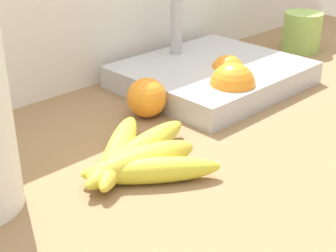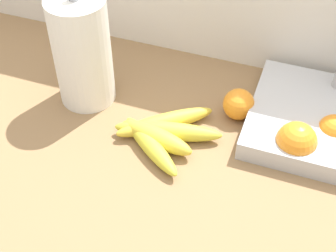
# 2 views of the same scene
# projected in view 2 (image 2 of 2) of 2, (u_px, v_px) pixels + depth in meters

# --- Properties ---
(wall_back) EXTENTS (2.25, 0.06, 1.30)m
(wall_back) POSITION_uv_depth(u_px,v_px,m) (229.00, 122.00, 1.35)
(wall_back) COLOR silver
(wall_back) RESTS_ON ground
(banana_bunch) EXTENTS (0.22, 0.22, 0.04)m
(banana_bunch) POSITION_uv_depth(u_px,v_px,m) (161.00, 133.00, 0.97)
(banana_bunch) COLOR yellow
(banana_bunch) RESTS_ON counter
(orange_center) EXTENTS (0.08, 0.08, 0.08)m
(orange_center) POSITION_uv_depth(u_px,v_px,m) (296.00, 142.00, 0.92)
(orange_center) COLOR orange
(orange_center) RESTS_ON counter
(orange_right) EXTENTS (0.07, 0.07, 0.07)m
(orange_right) POSITION_uv_depth(u_px,v_px,m) (239.00, 104.00, 1.01)
(orange_right) COLOR orange
(orange_right) RESTS_ON counter
(orange_back_left) EXTENTS (0.07, 0.07, 0.07)m
(orange_back_left) POSITION_uv_depth(u_px,v_px,m) (333.00, 130.00, 0.96)
(orange_back_left) COLOR orange
(orange_back_left) RESTS_ON counter
(paper_towel_roll) EXTENTS (0.12, 0.12, 0.27)m
(paper_towel_roll) POSITION_uv_depth(u_px,v_px,m) (82.00, 52.00, 1.00)
(paper_towel_roll) COLOR white
(paper_towel_roll) RESTS_ON counter
(sink_basin) EXTENTS (0.33, 0.28, 0.21)m
(sink_basin) POSITION_uv_depth(u_px,v_px,m) (330.00, 122.00, 0.99)
(sink_basin) COLOR #B7BABF
(sink_basin) RESTS_ON counter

